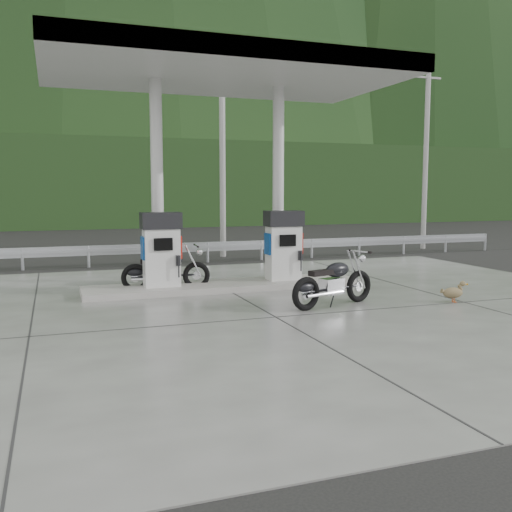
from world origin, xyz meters
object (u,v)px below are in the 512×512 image
object	(u,v)px
gas_pump_left	(161,250)
duck	(453,293)
gas_pump_right	(284,245)
motorcycle_right	(333,283)
motorcycle_left	(166,270)

from	to	relation	value
gas_pump_left	duck	bearing A→B (deg)	-30.08
gas_pump_left	gas_pump_right	size ratio (longest dim) A/B	1.00
motorcycle_right	duck	world-z (taller)	motorcycle_right
gas_pump_right	duck	world-z (taller)	gas_pump_right
motorcycle_left	duck	xyz separation A→B (m)	(5.70, -3.72, -0.29)
gas_pump_left	duck	distance (m)	6.83
gas_pump_left	gas_pump_right	bearing A→B (deg)	0.00
motorcycle_left	gas_pump_left	bearing A→B (deg)	-112.58
gas_pump_left	motorcycle_right	world-z (taller)	gas_pump_left
gas_pump_left	duck	world-z (taller)	gas_pump_left
motorcycle_left	motorcycle_right	xyz separation A→B (m)	(3.00, -3.20, 0.02)
motorcycle_left	duck	size ratio (longest dim) A/B	3.67
motorcycle_left	motorcycle_right	bearing A→B (deg)	-41.74
gas_pump_left	motorcycle_right	xyz separation A→B (m)	(3.17, -2.88, -0.55)
gas_pump_left	motorcycle_right	size ratio (longest dim) A/B	0.85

